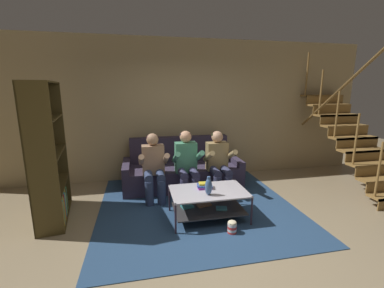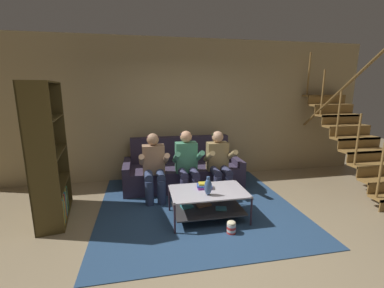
{
  "view_description": "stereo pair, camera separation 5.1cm",
  "coord_description": "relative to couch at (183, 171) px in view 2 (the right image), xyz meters",
  "views": [
    {
      "loc": [
        -0.83,
        -2.94,
        1.9
      ],
      "look_at": [
        -0.02,
        0.92,
        1.05
      ],
      "focal_mm": 24.0,
      "sensor_mm": 36.0,
      "label": 1
    },
    {
      "loc": [
        -0.78,
        -2.95,
        1.9
      ],
      "look_at": [
        -0.02,
        0.92,
        1.05
      ],
      "focal_mm": 24.0,
      "sensor_mm": 36.0,
      "label": 2
    }
  ],
  "objects": [
    {
      "name": "back_partition",
      "position": [
        0.02,
        0.58,
        1.15
      ],
      "size": [
        8.4,
        0.12,
        2.9
      ],
      "primitive_type": "cube",
      "color": "tan",
      "rests_on": "ground"
    },
    {
      "name": "staircase_run",
      "position": [
        3.26,
        -0.66,
        0.71
      ],
      "size": [
        0.93,
        2.27,
        2.68
      ],
      "color": "olive",
      "rests_on": "ground"
    },
    {
      "name": "bookshelf",
      "position": [
        -2.12,
        -0.98,
        0.4
      ],
      "size": [
        0.52,
        1.17,
        2.0
      ],
      "color": "#473A1A",
      "rests_on": "ground"
    },
    {
      "name": "ground",
      "position": [
        0.02,
        -1.88,
        -0.3
      ],
      "size": [
        16.8,
        16.8,
        0.0
      ],
      "primitive_type": "plane",
      "color": "#968364"
    },
    {
      "name": "book_stack",
      "position": [
        0.12,
        -1.31,
        0.18
      ],
      "size": [
        0.25,
        0.19,
        0.08
      ],
      "color": "purple",
      "rests_on": "coffee_table"
    },
    {
      "name": "person_seated_right",
      "position": [
        0.58,
        -0.54,
        0.33
      ],
      "size": [
        0.5,
        0.58,
        1.15
      ],
      "color": "#353859",
      "rests_on": "ground"
    },
    {
      "name": "area_rug",
      "position": [
        0.08,
        -0.84,
        -0.29
      ],
      "size": [
        3.11,
        3.35,
        0.01
      ],
      "color": "navy",
      "rests_on": "ground"
    },
    {
      "name": "vase",
      "position": [
        0.11,
        -1.57,
        0.26
      ],
      "size": [
        0.1,
        0.1,
        0.27
      ],
      "color": "#3A5A8C",
      "rests_on": "coffee_table"
    },
    {
      "name": "person_seated_left",
      "position": [
        -0.58,
        -0.54,
        0.33
      ],
      "size": [
        0.5,
        0.58,
        1.14
      ],
      "color": "navy",
      "rests_on": "ground"
    },
    {
      "name": "person_seated_middle",
      "position": [
        0.0,
        -0.54,
        0.34
      ],
      "size": [
        0.5,
        0.58,
        1.17
      ],
      "color": "#3A3A5E",
      "rests_on": "ground"
    },
    {
      "name": "popcorn_tub",
      "position": [
        0.35,
        -1.89,
        -0.21
      ],
      "size": [
        0.12,
        0.12,
        0.18
      ],
      "color": "red",
      "rests_on": "ground"
    },
    {
      "name": "couch",
      "position": [
        0.0,
        0.0,
        0.0
      ],
      "size": [
        2.27,
        0.89,
        0.94
      ],
      "color": "#382F46",
      "rests_on": "ground"
    },
    {
      "name": "coffee_table",
      "position": [
        0.15,
        -1.42,
        -0.01
      ],
      "size": [
        1.1,
        0.69,
        0.44
      ],
      "color": "#BCB7C2",
      "rests_on": "ground"
    }
  ]
}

